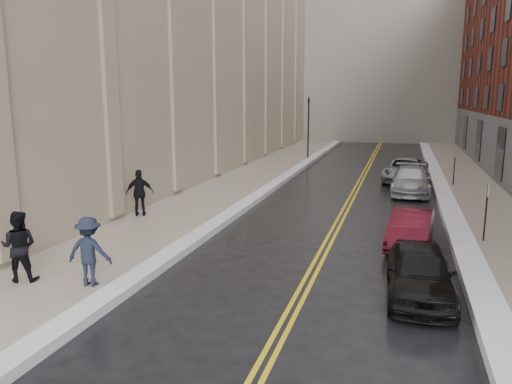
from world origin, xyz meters
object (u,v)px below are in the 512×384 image
Objects in this scene: car_maroon at (411,228)px; car_silver_far at (406,170)px; pedestrian_a at (19,246)px; car_black at (420,272)px; car_silver_near at (411,180)px; pedestrian_c at (140,193)px; pedestrian_b at (89,251)px.

car_maroon is 0.75× the size of car_silver_far.
pedestrian_a is (-10.40, -21.34, 0.42)m from car_silver_far.
car_maroon is at bearing 90.23° from car_black.
car_silver_far is at bearing 94.10° from car_silver_near.
car_black is 4.80m from car_maroon.
car_black is at bearing -89.31° from car_silver_near.
car_silver_far is (-0.35, 19.08, 0.02)m from car_black.
car_black is 2.07× the size of pedestrian_c.
car_black is 2.17× the size of pedestrian_b.
pedestrian_c is at bearing -77.48° from pedestrian_b.
pedestrian_a reaches higher than car_silver_far.
car_maroon is at bearing 151.36° from pedestrian_c.
pedestrian_a is at bearing -109.28° from car_silver_far.
pedestrian_a is at bearing -0.02° from pedestrian_b.
car_black is 15.09m from car_silver_near.
pedestrian_c is at bearing -122.88° from car_silver_far.
car_silver_far is 22.66m from pedestrian_b.
pedestrian_a is at bearing -121.20° from car_silver_near.
car_black is 19.08m from car_silver_far.
pedestrian_b is (2.08, 0.26, -0.04)m from pedestrian_a.
car_silver_far reaches higher than car_silver_near.
pedestrian_a reaches higher than car_maroon.
pedestrian_b is at bearing -104.84° from car_silver_far.
pedestrian_c is (-11.24, 0.89, 0.51)m from car_maroon.
pedestrian_c reaches higher than car_maroon.
pedestrian_b reaches higher than car_black.
car_maroon is at bearing -82.65° from car_silver_far.
car_silver_near is 2.59× the size of pedestrian_b.
car_maroon is at bearing -148.56° from pedestrian_b.
car_maroon is 2.04× the size of pedestrian_b.
car_black is at bearing 172.06° from pedestrian_a.
pedestrian_c reaches higher than pedestrian_a.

